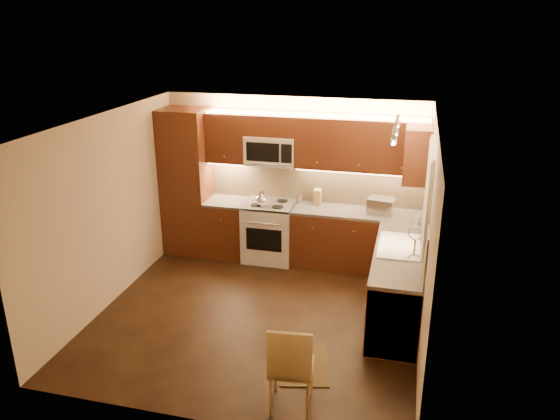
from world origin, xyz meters
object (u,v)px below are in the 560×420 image
(sink, at_px, (400,241))
(dining_chair, at_px, (291,365))
(kettle, at_px, (261,198))
(knife_block, at_px, (317,197))
(microwave, at_px, (271,150))
(toaster_oven, at_px, (381,206))
(stove, at_px, (269,231))
(soap_bottle, at_px, (421,218))

(sink, bearing_deg, dining_chair, -113.01)
(kettle, bearing_deg, knife_block, 35.66)
(microwave, distance_m, dining_chair, 3.77)
(toaster_oven, relative_size, dining_chair, 0.40)
(toaster_oven, bearing_deg, microwave, -174.48)
(sink, distance_m, kettle, 2.32)
(microwave, bearing_deg, stove, -90.00)
(toaster_oven, bearing_deg, sink, -66.04)
(stove, height_order, dining_chair, dining_chair)
(knife_block, bearing_deg, sink, -46.59)
(sink, bearing_deg, microwave, 147.79)
(sink, bearing_deg, kettle, 154.40)
(microwave, distance_m, sink, 2.48)
(kettle, bearing_deg, dining_chair, -55.43)
(stove, bearing_deg, microwave, 90.00)
(stove, distance_m, kettle, 0.59)
(stove, distance_m, dining_chair, 3.43)
(microwave, xyz_separation_m, dining_chair, (1.10, -3.39, -1.24))
(microwave, relative_size, sink, 0.88)
(microwave, relative_size, soap_bottle, 3.54)
(knife_block, bearing_deg, soap_bottle, -20.13)
(stove, xyz_separation_m, sink, (2.00, -1.12, 0.52))
(kettle, bearing_deg, microwave, 83.72)
(stove, height_order, sink, sink)
(sink, height_order, toaster_oven, toaster_oven)
(stove, relative_size, toaster_oven, 2.44)
(sink, bearing_deg, toaster_oven, 105.40)
(microwave, height_order, knife_block, microwave)
(toaster_oven, xyz_separation_m, dining_chair, (-0.58, -3.30, -0.54))
(kettle, relative_size, knife_block, 0.96)
(knife_block, bearing_deg, toaster_oven, -9.92)
(stove, relative_size, soap_bottle, 4.29)
(microwave, relative_size, knife_block, 3.25)
(sink, bearing_deg, knife_block, 134.31)
(toaster_oven, xyz_separation_m, soap_bottle, (0.56, -0.38, -0.01))
(dining_chair, bearing_deg, toaster_oven, 73.49)
(sink, relative_size, knife_block, 3.68)
(microwave, bearing_deg, soap_bottle, -11.85)
(microwave, distance_m, kettle, 0.74)
(soap_bottle, height_order, dining_chair, soap_bottle)
(stove, relative_size, sink, 1.07)
(dining_chair, bearing_deg, microwave, 101.41)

